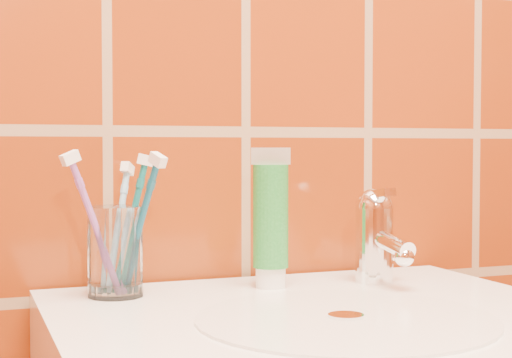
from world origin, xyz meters
name	(u,v)px	position (x,y,z in m)	size (l,w,h in m)	color
glass_tumbler	(116,251)	(-0.19, 1.11, 0.90)	(0.06, 0.06, 0.10)	white
toothpaste_tube	(271,222)	(0.00, 1.10, 0.93)	(0.05, 0.04, 0.17)	white
faucet	(376,233)	(0.14, 1.09, 0.91)	(0.05, 0.11, 0.12)	white
toothbrush_0	(131,225)	(-0.17, 1.12, 0.93)	(0.06, 0.03, 0.17)	#0C6267
toothbrush_1	(118,228)	(-0.18, 1.14, 0.93)	(0.06, 0.07, 0.16)	#77AED3
toothbrush_2	(139,227)	(-0.17, 1.09, 0.93)	(0.05, 0.08, 0.17)	navy
toothbrush_3	(96,227)	(-0.22, 1.10, 0.93)	(0.08, 0.04, 0.17)	#8A4DA6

